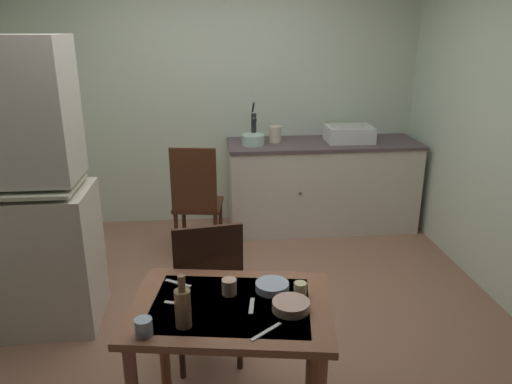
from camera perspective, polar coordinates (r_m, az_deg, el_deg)
The scene contains 21 objects.
ground_plane at distance 3.60m, azimuth -3.03°, elevation -13.83°, with size 4.96×4.96×0.00m, color #906651.
wall_back at distance 4.94m, azimuth -4.38°, elevation 11.80°, with size 4.06×0.10×2.69m, color silver.
hutch_cabinet at distance 3.49m, azimuth -27.45°, elevation -0.94°, with size 1.06×0.54×1.90m.
counter_cabinet at distance 4.90m, azimuth 7.70°, elevation 0.81°, with size 1.86×0.64×0.88m.
sink_basin at distance 4.83m, azimuth 10.85°, elevation 6.75°, with size 0.44×0.34×0.15m.
hand_pump at distance 4.68m, azimuth -0.26°, elevation 7.85°, with size 0.05×0.27×0.39m.
mixing_bowl_counter at distance 4.61m, azimuth -0.34°, elevation 6.15°, with size 0.21×0.21×0.10m, color #ADD1C1.
stoneware_crock at distance 4.72m, azimuth 2.27°, elevation 6.79°, with size 0.12×0.12×0.15m, color beige.
dining_table at distance 2.35m, azimuth -2.95°, elevation -15.55°, with size 1.01×0.78×0.74m.
chair_far_side at distance 2.88m, azimuth -5.78°, elevation -11.33°, with size 0.45×0.45×0.94m.
chair_by_counter at distance 4.19m, azimuth -6.97°, elevation -0.96°, with size 0.45×0.45×1.02m.
serving_bowl_wide at distance 2.23m, azimuth 4.12°, elevation -13.16°, with size 0.17×0.17×0.04m, color tan.
soup_bowl_small at distance 2.38m, azimuth 1.91°, elevation -11.01°, with size 0.16×0.16×0.04m, color #9EB2C6.
mug_dark at distance 2.34m, azimuth 5.21°, elevation -11.27°, with size 0.06×0.06×0.07m, color beige.
teacup_cream at distance 2.34m, azimuth -3.16°, elevation -11.03°, with size 0.07×0.07×0.08m, color tan.
teacup_mint at distance 2.12m, azimuth -13.04°, elevation -15.18°, with size 0.07×0.07×0.07m, color #9EB2C6.
glass_bottle at distance 2.11m, azimuth -8.58°, elevation -13.16°, with size 0.07×0.07×0.24m.
table_knife at distance 2.10m, azimuth 1.20°, elevation -16.06°, with size 0.17×0.02×0.01m, color silver.
teaspoon_near_bowl at distance 2.31m, azimuth -9.26°, elevation -12.75°, with size 0.12×0.02×0.01m, color beige.
teaspoon_by_cup at distance 2.47m, azimuth -9.13°, elevation -10.52°, with size 0.15×0.02×0.01m, color beige.
serving_spoon at distance 2.26m, azimuth -0.51°, elevation -13.22°, with size 0.13×0.02×0.01m, color beige.
Camera 1 is at (-0.12, -3.03, 1.94)m, focal length 34.10 mm.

